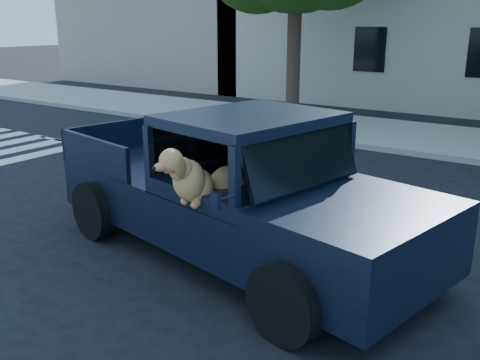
{
  "coord_description": "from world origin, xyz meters",
  "views": [
    {
      "loc": [
        4.55,
        -5.72,
        3.21
      ],
      "look_at": [
        0.83,
        -0.36,
        1.26
      ],
      "focal_mm": 40.0,
      "sensor_mm": 36.0,
      "label": 1
    }
  ],
  "objects": [
    {
      "name": "ground",
      "position": [
        0.0,
        0.0,
        0.0
      ],
      "size": [
        120.0,
        120.0,
        0.0
      ],
      "primitive_type": "plane",
      "color": "black",
      "rests_on": "ground"
    },
    {
      "name": "lane_stripes",
      "position": [
        2.0,
        3.4,
        0.01
      ],
      "size": [
        21.6,
        0.14,
        0.01
      ],
      "primitive_type": null,
      "color": "silver",
      "rests_on": "ground"
    },
    {
      "name": "far_sidewalk",
      "position": [
        0.0,
        9.2,
        0.07
      ],
      "size": [
        60.0,
        4.0,
        0.15
      ],
      "primitive_type": "cube",
      "color": "gray",
      "rests_on": "ground"
    },
    {
      "name": "pickup_truck",
      "position": [
        0.38,
        0.04,
        0.7
      ],
      "size": [
        6.08,
        3.48,
        2.06
      ],
      "rotation": [
        0.0,
        0.0,
        -0.2
      ],
      "color": "black",
      "rests_on": "ground"
    },
    {
      "name": "building_left",
      "position": [
        -15.0,
        16.5,
        4.0
      ],
      "size": [
        12.0,
        6.0,
        8.0
      ],
      "primitive_type": "cube",
      "color": "tan",
      "rests_on": "ground"
    }
  ]
}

